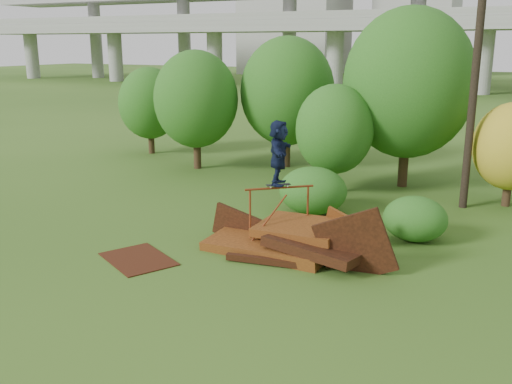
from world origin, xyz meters
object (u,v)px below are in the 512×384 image
at_px(skater, 279,153).
at_px(utility_pole, 477,55).
at_px(flat_plate, 138,259).
at_px(scrap_pile, 291,241).

height_order(skater, utility_pole, utility_pole).
relative_size(skater, utility_pole, 0.17).
xyz_separation_m(skater, flat_plate, (-3.01, -2.74, -2.79)).
bearing_deg(utility_pole, skater, -123.17).
bearing_deg(scrap_pile, flat_plate, -146.80).
bearing_deg(scrap_pile, skater, 147.57).
relative_size(scrap_pile, utility_pole, 0.57).
relative_size(flat_plate, utility_pole, 0.20).
bearing_deg(flat_plate, scrap_pile, 33.20).
distance_m(scrap_pile, skater, 2.54).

